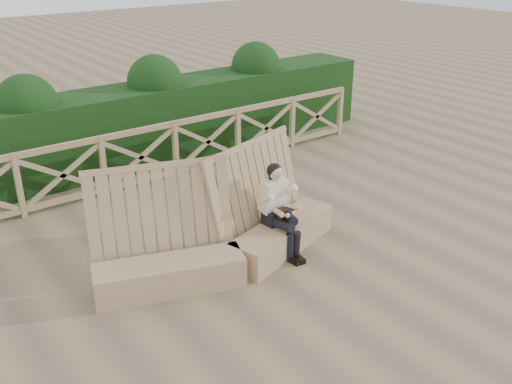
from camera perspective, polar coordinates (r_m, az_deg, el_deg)
ground at (r=8.02m, az=0.08°, el=-7.32°), size 60.00×60.00×0.00m
bench at (r=7.85m, az=-3.03°, el=-4.85°), size 3.80×1.33×1.55m
woman at (r=8.07m, az=2.28°, el=-1.44°), size 0.40×0.82×1.32m
guardrail at (r=10.51m, az=-11.47°, el=3.43°), size 10.10×0.09×1.10m
hedge at (r=11.49m, az=-14.21°, el=6.01°), size 12.00×1.20×1.50m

